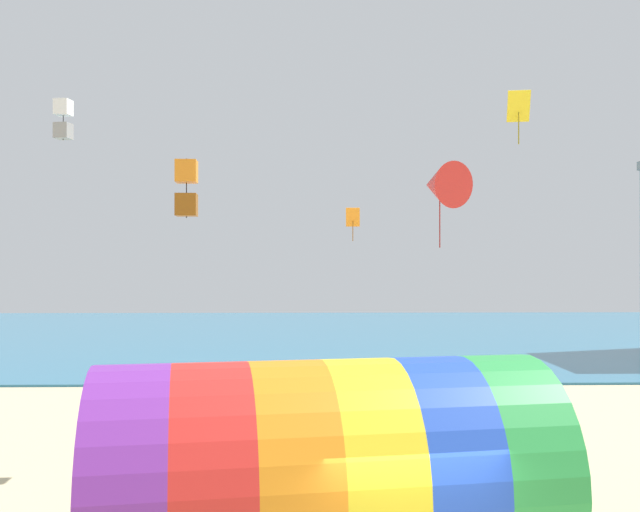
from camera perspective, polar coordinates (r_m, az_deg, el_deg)
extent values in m
cube|color=teal|center=(49.01, 0.51, -6.28)|extent=(120.00, 40.00, 0.10)
cylinder|color=purple|center=(11.08, -14.87, -17.52)|extent=(1.67, 3.67, 3.54)
cylinder|color=red|center=(11.05, -8.79, -17.57)|extent=(1.67, 3.67, 3.54)
cylinder|color=orange|center=(11.14, -2.74, -17.44)|extent=(1.67, 3.67, 3.54)
cylinder|color=yellow|center=(11.34, 3.15, -17.14)|extent=(1.67, 3.67, 3.54)
cylinder|color=blue|center=(11.64, 8.75, -16.69)|extent=(1.67, 3.67, 3.54)
cylinder|color=green|center=(12.04, 14.01, -16.13)|extent=(1.67, 3.67, 3.54)
cylinder|color=black|center=(12.28, 16.57, -15.80)|extent=(0.58, 3.22, 3.25)
sphere|color=tan|center=(12.11, 19.77, -16.70)|extent=(0.23, 0.23, 0.23)
cube|color=yellow|center=(19.15, 15.61, 11.47)|extent=(0.62, 0.50, 0.73)
cylinder|color=olive|center=(19.04, 15.61, 9.82)|extent=(0.03, 0.03, 0.81)
cone|color=red|center=(18.95, 9.56, 5.65)|extent=(1.66, 1.70, 1.31)
cylinder|color=maroon|center=(18.88, 9.56, 2.66)|extent=(0.03, 0.03, 1.32)
cube|color=white|center=(24.30, -19.85, 11.12)|extent=(0.53, 0.53, 0.50)
cube|color=gray|center=(24.16, -19.85, 9.39)|extent=(0.53, 0.53, 0.50)
cylinder|color=black|center=(24.23, -19.85, 10.25)|extent=(0.02, 0.02, 1.32)
cube|color=orange|center=(18.12, -10.63, 6.67)|extent=(0.54, 0.54, 0.56)
cube|color=#8F4F12|center=(18.03, -10.64, 4.04)|extent=(0.54, 0.54, 0.56)
cylinder|color=black|center=(18.07, -10.64, 5.36)|extent=(0.02, 0.02, 1.48)
cube|color=orange|center=(26.47, 2.64, 3.12)|extent=(0.54, 0.40, 0.68)
cylinder|color=#8F4F12|center=(26.44, 2.64, 2.01)|extent=(0.03, 0.03, 0.75)
cylinder|color=#726651|center=(19.08, 8.75, -14.51)|extent=(0.24, 0.24, 0.78)
cube|color=#338C4C|center=(18.92, 8.74, -12.50)|extent=(0.23, 0.36, 0.58)
sphere|color=beige|center=(18.84, 8.74, -11.26)|extent=(0.21, 0.21, 0.21)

